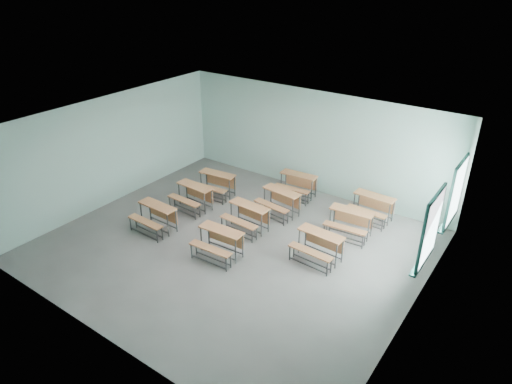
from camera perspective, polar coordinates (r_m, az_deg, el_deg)
room at (r=11.01m, az=-2.47°, el=0.20°), size 9.04×8.04×3.24m
desk_unit_r0c0 at (r=12.54m, az=-12.49°, el=-2.72°), size 1.16×0.80×0.71m
desk_unit_r0c1 at (r=11.22m, az=-4.64°, el=-5.92°), size 1.18×0.82×0.71m
desk_unit_r1c0 at (r=13.42m, az=-7.93°, el=-0.22°), size 1.18×0.82×0.71m
desk_unit_r1c1 at (r=12.24m, az=-1.12°, el=-2.78°), size 1.18×0.82×0.71m
desk_unit_r1c2 at (r=11.15m, az=7.82°, el=-6.32°), size 1.18×0.83×0.71m
desk_unit_r2c0 at (r=14.10m, az=-5.05°, el=1.34°), size 1.22×0.88×0.71m
desk_unit_r2c1 at (r=13.02m, az=2.94°, el=-0.88°), size 1.22×0.89×0.71m
desk_unit_r2c2 at (r=12.24m, az=11.66°, el=-3.41°), size 1.20×0.86×0.71m
desk_unit_r3c1 at (r=14.04m, az=5.15°, el=1.22°), size 1.19×0.84×0.71m
desk_unit_r3c2 at (r=13.13m, az=14.33°, el=-1.50°), size 1.17×0.81×0.71m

